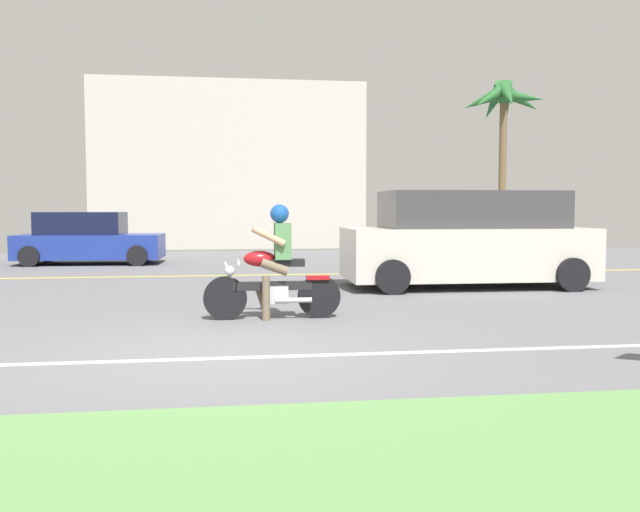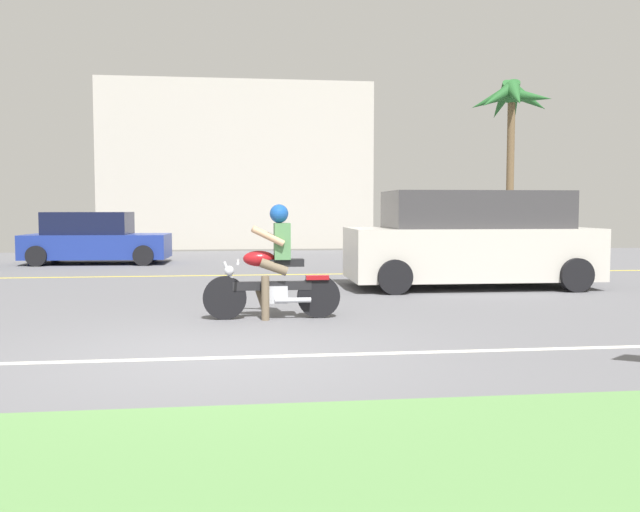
% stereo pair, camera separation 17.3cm
% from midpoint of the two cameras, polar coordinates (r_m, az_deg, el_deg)
% --- Properties ---
extents(ground, '(56.00, 30.00, 0.04)m').
position_cam_midpoint_polar(ground, '(10.54, -8.32, -4.73)').
color(ground, slate).
extents(lane_line_near, '(50.40, 0.12, 0.01)m').
position_cam_midpoint_polar(lane_line_near, '(7.35, -8.36, -8.34)').
color(lane_line_near, silver).
rests_on(lane_line_near, ground).
extents(lane_line_far, '(50.40, 0.12, 0.01)m').
position_cam_midpoint_polar(lane_line_far, '(16.22, -8.28, -1.59)').
color(lane_line_far, yellow).
rests_on(lane_line_far, ground).
extents(motorcyclist, '(1.94, 0.63, 1.62)m').
position_cam_midpoint_polar(motorcyclist, '(9.76, -4.35, -1.21)').
color(motorcyclist, black).
rests_on(motorcyclist, ground).
extents(suv_nearby, '(5.02, 2.27, 1.90)m').
position_cam_midpoint_polar(suv_nearby, '(13.99, 11.81, 1.27)').
color(suv_nearby, beige).
rests_on(suv_nearby, ground).
extents(parked_car_1, '(4.01, 2.03, 1.46)m').
position_cam_midpoint_polar(parked_car_1, '(20.47, -18.86, 1.29)').
color(parked_car_1, navy).
rests_on(parked_car_1, ground).
extents(palm_tree_0, '(3.04, 2.98, 6.22)m').
position_cam_midpoint_polar(palm_tree_0, '(26.09, 14.73, 11.87)').
color(palm_tree_0, brown).
rests_on(palm_tree_0, ground).
extents(building_far, '(10.50, 4.00, 6.44)m').
position_cam_midpoint_polar(building_far, '(28.47, -7.67, 7.27)').
color(building_far, '#BCB7AD').
rests_on(building_far, ground).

